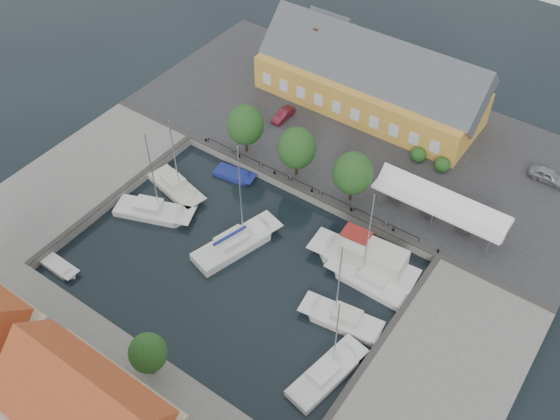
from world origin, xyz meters
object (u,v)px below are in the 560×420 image
Objects in this scene: trawler at (367,261)px; launch_sw at (60,268)px; west_boat_c at (153,212)px; launch_nw at (234,175)px; warehouse at (367,79)px; east_boat_a at (370,281)px; tent_canopy at (441,203)px; center_sailboat at (235,245)px; east_boat_b at (343,320)px; car_red at (283,115)px; car_silver at (549,176)px; west_boat_b at (176,188)px; east_boat_c at (326,375)px.

launch_sw is at bearing -144.50° from trawler.
west_boat_c reaches higher than launch_nw.
warehouse is 2.48× the size of trawler.
launch_sw is (-26.01, -16.18, -0.17)m from east_boat_a.
trawler is 23.54m from west_boat_c.
tent_canopy reaches higher than launch_sw.
center_sailboat is 10.79m from launch_nw.
east_boat_b reaches higher than trawler.
center_sailboat is at bearing -137.43° from tent_canopy.
car_red is 0.85× the size of launch_sw.
car_silver is at bearing -2.72° from warehouse.
launch_sw is at bearing -105.41° from launch_nw.
tent_canopy is 38.76m from launch_sw.
trawler is 0.95× the size of east_boat_a.
east_boat_b is 24.79m from west_boat_b.
car_silver reaches higher than launch_nw.
east_boat_b is at bearing -43.94° from car_red.
east_boat_a is at bearing 2.42° from west_boat_b.
launch_nw is (-20.51, 9.88, -0.17)m from east_boat_b.
launch_sw is at bearing -136.52° from tent_canopy.
trawler is 1.06× the size of east_boat_b.
warehouse is 2.67× the size of west_boat_b.
launch_sw is at bearing -148.12° from east_boat_a.
launch_sw is at bearing 141.05° from car_silver.
tent_canopy is 21.71m from east_boat_c.
trawler is at bearing 16.79° from west_boat_c.
east_boat_a is (14.60, -24.23, -4.17)m from warehouse.
warehouse reaches higher than east_boat_b.
car_silver is at bearing 67.83° from east_boat_a.
car_silver is 0.38× the size of trawler.
west_boat_b is at bearing 83.19° from launch_sw.
car_red is at bearing 82.58° from west_boat_c.
tent_canopy is at bearing 70.14° from trawler.
car_silver is 24.07m from trawler.
warehouse is 28.43m from center_sailboat.
east_boat_c is at bearing 170.71° from car_silver.
east_boat_c is 27.13m from launch_nw.
trawler reaches higher than launch_sw.
trawler is at bearing 101.58° from east_boat_b.
car_red is 29.74m from east_boat_b.
car_red is at bearing 144.99° from trawler.
launch_sw is at bearing -101.81° from west_boat_c.
tent_canopy is 2.72× the size of launch_nw.
east_boat_a reaches higher than east_boat_c.
west_boat_c is (-2.69, -20.69, -1.34)m from car_red.
east_boat_c reaches higher than car_red.
east_boat_b is (13.73, -1.50, -0.10)m from center_sailboat.
east_boat_c is at bearing -24.95° from center_sailboat.
west_boat_b is at bearing 165.02° from center_sailboat.
car_silver is 0.32× the size of center_sailboat.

